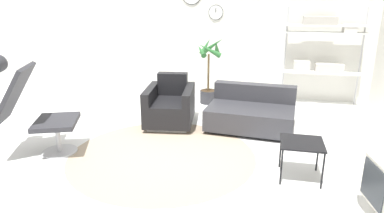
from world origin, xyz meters
name	(u,v)px	position (x,y,z in m)	size (l,w,h in m)	color
ground_plane	(171,144)	(0.00, 0.00, 0.00)	(12.00, 12.00, 0.00)	white
wall_back	(207,26)	(0.00, 2.71, 1.40)	(12.00, 0.09, 2.80)	silver
round_rug	(162,155)	(-0.01, -0.37, 0.00)	(2.37, 2.37, 0.01)	tan
lounge_chair	(20,97)	(-1.70, -0.72, 0.77)	(1.17, 0.91, 1.25)	#BCBCC1
armchair_red	(170,107)	(-0.23, 0.78, 0.28)	(0.83, 0.98, 0.76)	silver
couch_low	(251,114)	(1.03, 0.86, 0.23)	(1.35, 1.01, 0.63)	black
side_table	(302,145)	(1.65, -0.58, 0.38)	(0.46, 0.46, 0.43)	black
potted_plant	(209,75)	(0.16, 2.04, 0.54)	(0.53, 0.57, 1.25)	#333338
shelf_unit	(323,46)	(2.18, 2.42, 1.09)	(1.40, 0.28, 1.77)	#BCBCC1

